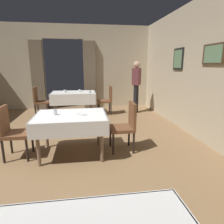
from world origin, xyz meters
name	(u,v)px	position (x,y,z in m)	size (l,w,h in m)	color
ground	(48,157)	(0.00, 0.00, 0.00)	(10.08, 10.08, 0.00)	olive
wall_right	(222,71)	(3.20, 0.00, 1.50)	(0.16, 8.40, 3.00)	beige
wall_back	(64,67)	(0.00, 4.18, 1.51)	(6.40, 0.27, 3.00)	beige
dining_table_mid	(71,120)	(0.43, 0.09, 0.66)	(1.26, 0.99, 0.75)	#7A604C
dining_table_far	(74,96)	(0.35, 3.03, 0.64)	(1.39, 0.91, 0.75)	#7A604C
chair_mid_left	(12,130)	(-0.58, 0.09, 0.52)	(0.45, 0.44, 0.93)	black
chair_mid_right	(126,124)	(1.44, 0.13, 0.52)	(0.44, 0.44, 0.93)	black
chair_far_left	(40,100)	(-0.73, 3.09, 0.52)	(0.44, 0.44, 0.93)	black
chair_far_right	(107,99)	(1.43, 3.00, 0.52)	(0.44, 0.44, 0.93)	black
plate_mid_a	(81,114)	(0.62, 0.05, 0.76)	(0.19, 0.19, 0.01)	white
glass_mid_b	(55,112)	(0.16, 0.10, 0.80)	(0.07, 0.07, 0.10)	silver
glass_far_a	(65,91)	(0.09, 3.02, 0.79)	(0.08, 0.08, 0.08)	silver
glass_far_b	(90,92)	(0.86, 2.72, 0.79)	(0.08, 0.08, 0.08)	silver
glass_far_c	(80,91)	(0.55, 3.01, 0.79)	(0.08, 0.08, 0.09)	silver
person_waiter_by_doorway	(136,83)	(2.43, 3.06, 1.02)	(0.37, 0.42, 1.72)	black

